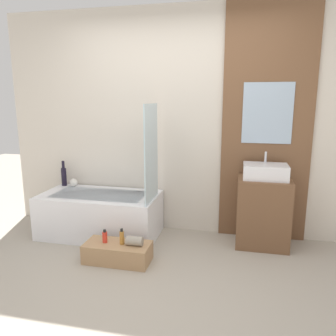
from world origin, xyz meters
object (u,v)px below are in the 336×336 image
Objects in this scene: bottle_soap_primary at (105,237)px; wooden_step_bench at (118,252)px; vase_round_light at (74,183)px; bathtub at (100,214)px; sink at (265,172)px; bottle_soap_secondary at (122,237)px; vase_tall_dark at (64,176)px.

wooden_step_bench is at bearing 0.00° from bottle_soap_primary.
vase_round_light is (-0.89, 0.83, 0.45)m from wooden_step_bench.
sink reaches higher than bathtub.
bottle_soap_secondary is at bearing -152.70° from sink.
vase_tall_dark is (-0.60, 0.27, 0.38)m from bathtub.
vase_round_light reaches higher than bathtub.
wooden_step_bench is 0.20m from bottle_soap_primary.
bathtub is 0.76m from vase_tall_dark.
vase_tall_dark reaches higher than vase_round_light.
bathtub is 2.99× the size of sink.
sink reaches higher than vase_tall_dark.
bottle_soap_secondary is (0.48, -0.58, 0.01)m from bathtub.
bottle_soap_secondary is at bearing -38.08° from vase_tall_dark.
sink reaches higher than wooden_step_bench.
sink is at bearing 24.52° from bottle_soap_primary.
vase_round_light is 1.17m from bottle_soap_primary.
vase_tall_dark is at bearing 140.63° from wooden_step_bench.
sink is at bearing -3.45° from vase_tall_dark.
bathtub is 0.66m from bottle_soap_primary.
bathtub is at bearing -28.58° from vase_round_light.
vase_tall_dark is 3.23× the size of vase_round_light.
bottle_soap_primary is (0.31, -0.58, -0.00)m from bathtub.
vase_round_light is 0.62× the size of bottle_soap_secondary.
sink is 2.45m from vase_tall_dark.
bottle_soap_secondary is (1.08, -0.85, -0.37)m from vase_tall_dark.
bottle_soap_secondary is (0.94, -0.83, -0.29)m from vase_round_light.
vase_round_light reaches higher than bottle_soap_primary.
vase_round_light is at bearing 176.76° from sink.
vase_tall_dark is 1.42m from bottle_soap_secondary.
bathtub is 0.60m from vase_round_light.
bottle_soap_primary reaches higher than wooden_step_bench.
vase_round_light is at bearing 151.42° from bathtub.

